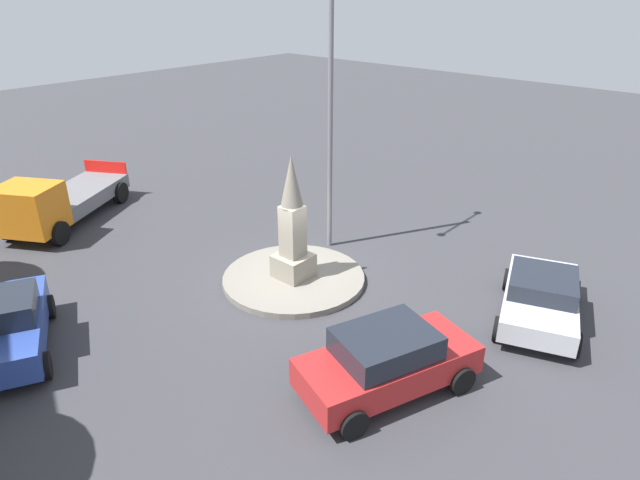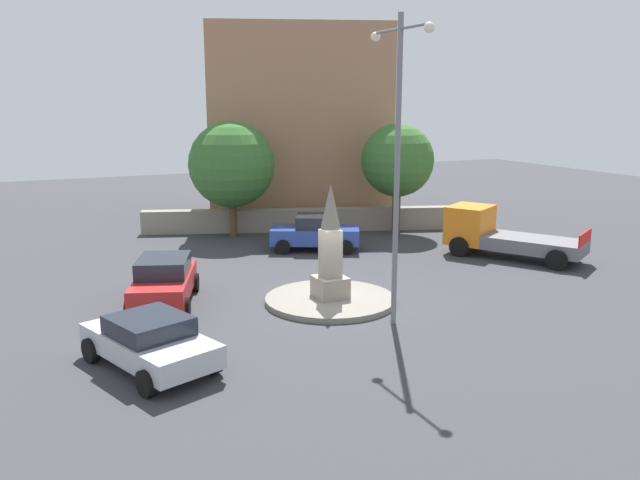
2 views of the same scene
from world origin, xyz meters
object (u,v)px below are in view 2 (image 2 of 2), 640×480
(car_silver_approaching, at_px, (150,341))
(tree_mid_cluster, at_px, (232,165))
(truck_orange_parked_right, at_px, (499,234))
(monument, at_px, (330,250))
(car_red_far_side, at_px, (164,280))
(corner_building, at_px, (298,123))
(streetlamp, at_px, (398,146))
(tree_near_wall, at_px, (397,161))
(car_blue_near_island, at_px, (315,233))

(car_silver_approaching, height_order, tree_mid_cluster, tree_mid_cluster)
(truck_orange_parked_right, bearing_deg, monument, 106.95)
(car_red_far_side, height_order, truck_orange_parked_right, truck_orange_parked_right)
(car_red_far_side, distance_m, corner_building, 18.48)
(corner_building, xyz_separation_m, tree_mid_cluster, (-4.89, 5.51, -1.73))
(monument, height_order, tree_mid_cluster, tree_mid_cluster)
(streetlamp, bearing_deg, corner_building, -14.57)
(car_red_far_side, bearing_deg, corner_building, -36.99)
(monument, distance_m, truck_orange_parked_right, 9.81)
(corner_building, height_order, tree_near_wall, corner_building)
(streetlamp, height_order, car_blue_near_island, streetlamp)
(monument, relative_size, tree_near_wall, 0.70)
(corner_building, relative_size, tree_near_wall, 1.93)
(streetlamp, distance_m, tree_near_wall, 13.63)
(car_red_far_side, distance_m, truck_orange_parked_right, 14.35)
(streetlamp, distance_m, car_silver_approaching, 8.53)
(corner_building, bearing_deg, car_red_far_side, 143.01)
(streetlamp, bearing_deg, car_red_far_side, 50.66)
(corner_building, distance_m, tree_near_wall, 8.03)
(car_silver_approaching, relative_size, tree_mid_cluster, 0.77)
(monument, height_order, car_red_far_side, monument)
(car_silver_approaching, height_order, car_red_far_side, car_red_far_side)
(monument, bearing_deg, corner_building, -19.40)
(car_red_far_side, height_order, corner_building, corner_building)
(streetlamp, relative_size, truck_orange_parked_right, 1.52)
(monument, distance_m, tree_mid_cluster, 11.72)
(monument, height_order, tree_near_wall, tree_near_wall)
(tree_near_wall, xyz_separation_m, tree_mid_cluster, (2.68, 7.62, -0.12))
(monument, xyz_separation_m, corner_building, (16.48, -5.80, 3.46))
(corner_building, distance_m, tree_mid_cluster, 7.57)
(car_silver_approaching, relative_size, car_red_far_side, 0.99)
(monument, relative_size, truck_orange_parked_right, 0.65)
(car_red_far_side, bearing_deg, car_blue_near_island, -56.60)
(corner_building, xyz_separation_m, tree_near_wall, (-7.57, -2.11, -1.62))
(car_silver_approaching, bearing_deg, corner_building, -32.12)
(car_red_far_side, distance_m, tree_near_wall, 14.83)
(tree_mid_cluster, bearing_deg, tree_near_wall, -109.40)
(car_silver_approaching, bearing_deg, truck_orange_parked_right, -69.88)
(car_silver_approaching, bearing_deg, tree_near_wall, -50.41)
(car_red_far_side, height_order, tree_mid_cluster, tree_mid_cluster)
(car_blue_near_island, bearing_deg, truck_orange_parked_right, -123.34)
(tree_mid_cluster, bearing_deg, monument, 178.54)
(car_red_far_side, xyz_separation_m, truck_orange_parked_right, (0.70, -14.34, 0.15))
(car_blue_near_island, bearing_deg, monument, 159.49)
(tree_near_wall, bearing_deg, car_red_far_side, 117.62)
(car_red_far_side, bearing_deg, tree_near_wall, -62.38)
(car_silver_approaching, bearing_deg, car_blue_near_island, -41.83)
(truck_orange_parked_right, xyz_separation_m, tree_near_wall, (6.05, 1.43, 2.67))
(streetlamp, relative_size, car_silver_approaching, 2.06)
(monument, distance_m, car_red_far_side, 5.52)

